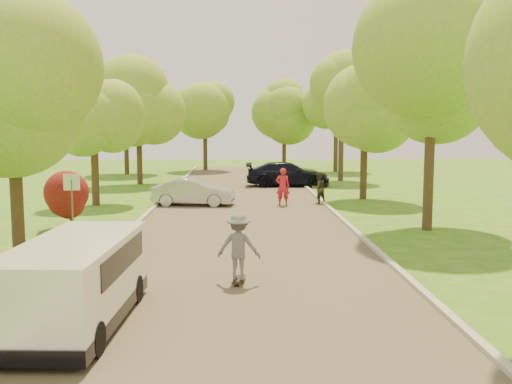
{
  "coord_description": "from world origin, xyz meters",
  "views": [
    {
      "loc": [
        -0.11,
        -15.44,
        3.8
      ],
      "look_at": [
        0.54,
        6.11,
        1.3
      ],
      "focal_mm": 40.0,
      "sensor_mm": 36.0,
      "label": 1
    }
  ],
  "objects": [
    {
      "name": "street_sign",
      "position": [
        -5.8,
        4.0,
        1.56
      ],
      "size": [
        0.55,
        0.06,
        2.17
      ],
      "color": "#59595E",
      "rests_on": "ground"
    },
    {
      "name": "road",
      "position": [
        0.0,
        8.0,
        0.01
      ],
      "size": [
        8.0,
        60.0,
        0.01
      ],
      "primitive_type": "cube",
      "color": "#4C4438",
      "rests_on": "ground"
    },
    {
      "name": "tree_l_mida",
      "position": [
        -6.3,
        1.0,
        5.17
      ],
      "size": [
        4.71,
        4.6,
        7.39
      ],
      "color": "#382619",
      "rests_on": "ground"
    },
    {
      "name": "tree_l_midb",
      "position": [
        -6.81,
        12.0,
        4.59
      ],
      "size": [
        4.3,
        4.2,
        6.62
      ],
      "color": "#382619",
      "rests_on": "ground"
    },
    {
      "name": "person_striped",
      "position": [
        2.0,
        11.66,
        0.91
      ],
      "size": [
        0.71,
        0.52,
        1.81
      ],
      "primitive_type": "imported",
      "rotation": [
        0.0,
        0.0,
        3.01
      ],
      "color": "red",
      "rests_on": "ground"
    },
    {
      "name": "minivan",
      "position": [
        -3.2,
        -4.8,
        0.88
      ],
      "size": [
        1.97,
        4.55,
        1.66
      ],
      "rotation": [
        0.0,
        0.0,
        -0.05
      ],
      "color": "white",
      "rests_on": "ground"
    },
    {
      "name": "dark_sedan",
      "position": [
        2.99,
        20.44,
        0.77
      ],
      "size": [
        5.34,
        2.31,
        1.53
      ],
      "primitive_type": "imported",
      "rotation": [
        0.0,
        0.0,
        1.54
      ],
      "color": "black",
      "rests_on": "ground"
    },
    {
      "name": "red_shrub",
      "position": [
        -6.3,
        5.5,
        1.1
      ],
      "size": [
        1.7,
        1.7,
        1.95
      ],
      "color": "#382619",
      "rests_on": "ground"
    },
    {
      "name": "tree_r_mida",
      "position": [
        7.02,
        5.0,
        5.54
      ],
      "size": [
        5.13,
        5.0,
        7.95
      ],
      "color": "#382619",
      "rests_on": "ground"
    },
    {
      "name": "tree_r_far",
      "position": [
        7.23,
        24.0,
        5.83
      ],
      "size": [
        5.33,
        5.2,
        8.34
      ],
      "color": "#382619",
      "rests_on": "ground"
    },
    {
      "name": "tree_bg_a",
      "position": [
        -8.78,
        30.0,
        5.31
      ],
      "size": [
        5.12,
        5.0,
        7.72
      ],
      "color": "#382619",
      "rests_on": "ground"
    },
    {
      "name": "person_olive",
      "position": [
        3.8,
        12.24,
        0.78
      ],
      "size": [
        0.95,
        0.88,
        1.56
      ],
      "primitive_type": "imported",
      "rotation": [
        0.0,
        0.0,
        3.64
      ],
      "color": "#30321E",
      "rests_on": "ground"
    },
    {
      "name": "ground",
      "position": [
        0.0,
        0.0,
        0.0
      ],
      "size": [
        100.0,
        100.0,
        0.0
      ],
      "primitive_type": "plane",
      "color": "#366A19",
      "rests_on": "ground"
    },
    {
      "name": "silver_sedan",
      "position": [
        -2.3,
        11.82,
        0.65
      ],
      "size": [
        4.06,
        1.85,
        1.29
      ],
      "primitive_type": "imported",
      "rotation": [
        0.0,
        0.0,
        1.44
      ],
      "color": "#B0B1B5",
      "rests_on": "ground"
    },
    {
      "name": "skateboarder",
      "position": [
        -0.12,
        -1.96,
        0.92
      ],
      "size": [
        1.14,
        0.77,
        1.62
      ],
      "primitive_type": "imported",
      "rotation": [
        0.0,
        0.0,
        2.97
      ],
      "color": "slate",
      "rests_on": "longboard"
    },
    {
      "name": "tree_bg_d",
      "position": [
        4.22,
        36.0,
        5.31
      ],
      "size": [
        5.12,
        5.0,
        7.72
      ],
      "color": "#382619",
      "rests_on": "ground"
    },
    {
      "name": "curb_right",
      "position": [
        4.05,
        8.0,
        0.06
      ],
      "size": [
        0.18,
        60.0,
        0.12
      ],
      "primitive_type": "cube",
      "color": "#B2AD9E",
      "rests_on": "ground"
    },
    {
      "name": "tree_bg_c",
      "position": [
        -2.79,
        34.0,
        5.02
      ],
      "size": [
        4.92,
        4.8,
        7.33
      ],
      "color": "#382619",
      "rests_on": "ground"
    },
    {
      "name": "tree_l_far",
      "position": [
        -6.39,
        22.0,
        5.47
      ],
      "size": [
        4.92,
        4.8,
        7.79
      ],
      "color": "#382619",
      "rests_on": "ground"
    },
    {
      "name": "tree_bg_b",
      "position": [
        8.22,
        32.0,
        5.54
      ],
      "size": [
        5.12,
        5.0,
        7.95
      ],
      "color": "#382619",
      "rests_on": "ground"
    },
    {
      "name": "curb_left",
      "position": [
        -4.05,
        8.0,
        0.06
      ],
      "size": [
        0.18,
        60.0,
        0.12
      ],
      "primitive_type": "cube",
      "color": "#B2AD9E",
      "rests_on": "ground"
    },
    {
      "name": "longboard",
      "position": [
        -0.12,
        -1.96,
        0.09
      ],
      "size": [
        0.37,
        0.86,
        0.1
      ],
      "rotation": [
        0.0,
        0.0,
        2.97
      ],
      "color": "black",
      "rests_on": "ground"
    },
    {
      "name": "tree_r_midb",
      "position": [
        6.6,
        14.0,
        4.88
      ],
      "size": [
        4.51,
        4.4,
        7.01
      ],
      "color": "#382619",
      "rests_on": "ground"
    }
  ]
}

